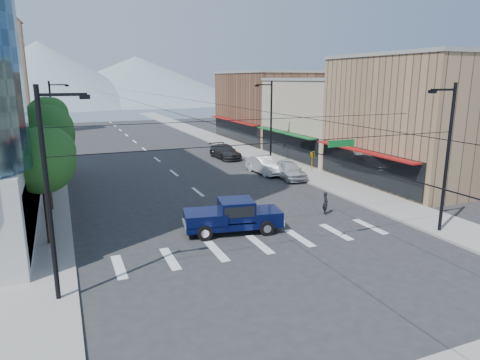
{
  "coord_description": "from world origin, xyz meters",
  "views": [
    {
      "loc": [
        -10.07,
        -19.14,
        9.19
      ],
      "look_at": [
        0.03,
        4.95,
        3.0
      ],
      "focal_mm": 32.0,
      "sensor_mm": 36.0,
      "label": 1
    }
  ],
  "objects_px": {
    "pedestrian": "(325,203)",
    "parked_car_far": "(225,152)",
    "parked_car_near": "(289,170)",
    "pickup_truck": "(232,215)",
    "parked_car_mid": "(265,165)"
  },
  "relations": [
    {
      "from": "parked_car_near",
      "to": "parked_car_far",
      "type": "height_order",
      "value": "parked_car_near"
    },
    {
      "from": "pickup_truck",
      "to": "parked_car_near",
      "type": "height_order",
      "value": "pickup_truck"
    },
    {
      "from": "parked_car_far",
      "to": "pickup_truck",
      "type": "bearing_deg",
      "value": -112.94
    },
    {
      "from": "pedestrian",
      "to": "parked_car_far",
      "type": "height_order",
      "value": "parked_car_far"
    },
    {
      "from": "parked_car_near",
      "to": "parked_car_mid",
      "type": "height_order",
      "value": "parked_car_mid"
    },
    {
      "from": "pickup_truck",
      "to": "parked_car_far",
      "type": "xyz_separation_m",
      "value": [
        8.47,
        23.59,
        -0.25
      ]
    },
    {
      "from": "pickup_truck",
      "to": "parked_car_far",
      "type": "distance_m",
      "value": 25.07
    },
    {
      "from": "pickup_truck",
      "to": "parked_car_near",
      "type": "distance_m",
      "value": 15.29
    },
    {
      "from": "pedestrian",
      "to": "parked_car_far",
      "type": "relative_size",
      "value": 0.28
    },
    {
      "from": "parked_car_far",
      "to": "parked_car_mid",
      "type": "bearing_deg",
      "value": -89.01
    },
    {
      "from": "pedestrian",
      "to": "parked_car_near",
      "type": "bearing_deg",
      "value": 2.19
    },
    {
      "from": "pickup_truck",
      "to": "parked_car_mid",
      "type": "xyz_separation_m",
      "value": [
        9.15,
        14.23,
        -0.21
      ]
    },
    {
      "from": "parked_car_mid",
      "to": "pedestrian",
      "type": "bearing_deg",
      "value": -101.42
    },
    {
      "from": "parked_car_near",
      "to": "parked_car_mid",
      "type": "relative_size",
      "value": 0.96
    },
    {
      "from": "pedestrian",
      "to": "parked_car_mid",
      "type": "bearing_deg",
      "value": 10.14
    }
  ]
}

